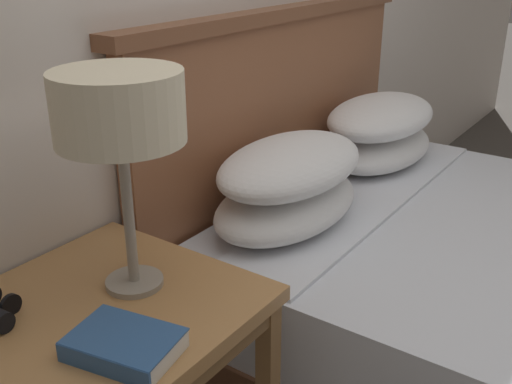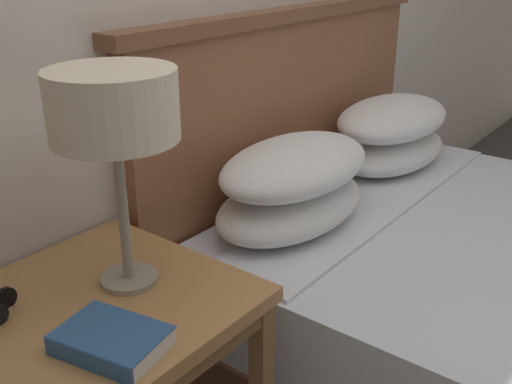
{
  "view_description": "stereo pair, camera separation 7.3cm",
  "coord_description": "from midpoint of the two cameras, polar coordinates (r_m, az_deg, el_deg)",
  "views": [
    {
      "loc": [
        -1.28,
        -0.32,
        1.34
      ],
      "look_at": [
        -0.07,
        0.52,
        0.72
      ],
      "focal_mm": 42.0,
      "sensor_mm": 36.0,
      "label": 1
    },
    {
      "loc": [
        -1.23,
        -0.38,
        1.34
      ],
      "look_at": [
        -0.07,
        0.52,
        0.72
      ],
      "focal_mm": 42.0,
      "sensor_mm": 36.0,
      "label": 2
    }
  ],
  "objects": [
    {
      "name": "nightstand",
      "position": [
        1.4,
        -13.04,
        -12.75
      ],
      "size": [
        0.58,
        0.58,
        0.62
      ],
      "color": "#AD7A47",
      "rests_on": "ground_plane"
    },
    {
      "name": "bed",
      "position": [
        2.11,
        21.86,
        -8.32
      ],
      "size": [
        1.64,
        1.81,
        1.12
      ],
      "color": "brown",
      "rests_on": "ground_plane"
    },
    {
      "name": "table_lamp",
      "position": [
        1.25,
        -11.79,
        7.53
      ],
      "size": [
        0.27,
        0.27,
        0.49
      ],
      "color": "gray",
      "rests_on": "nightstand"
    },
    {
      "name": "book_on_nightstand",
      "position": [
        1.19,
        -11.88,
        -13.74
      ],
      "size": [
        0.18,
        0.22,
        0.04
      ],
      "color": "silver",
      "rests_on": "nightstand"
    }
  ]
}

